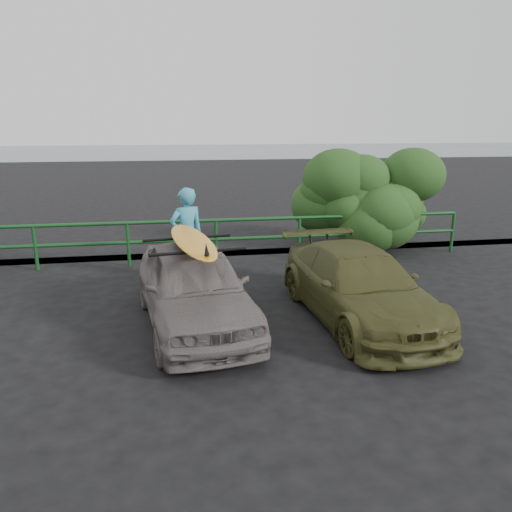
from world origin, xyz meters
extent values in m
plane|color=black|center=(0.00, 0.00, 0.00)|extent=(80.00, 80.00, 0.00)
plane|color=slate|center=(0.00, 60.00, 0.00)|extent=(200.00, 200.00, 0.00)
imported|color=#665E5B|center=(0.30, 1.23, 0.66)|extent=(2.06, 4.05, 1.32)
imported|color=#42431D|center=(2.98, 1.05, 0.59)|extent=(1.96, 4.16, 1.18)
imported|color=teal|center=(0.29, 3.64, 0.97)|extent=(0.83, 0.69, 1.94)
ellipsoid|color=orange|center=(0.30, 1.23, 1.41)|extent=(0.89, 2.67, 0.08)
camera|label=1|loc=(0.01, -6.35, 3.15)|focal=35.00mm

